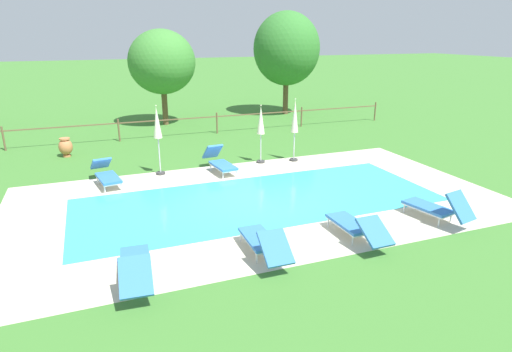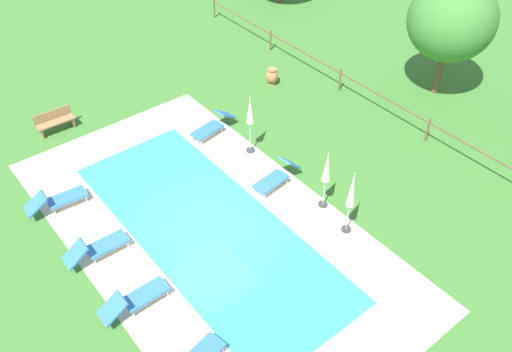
# 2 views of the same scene
# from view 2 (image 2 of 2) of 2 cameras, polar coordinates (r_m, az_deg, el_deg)

# --- Properties ---
(ground_plane) EXTENTS (160.00, 160.00, 0.00)m
(ground_plane) POSITION_cam_2_polar(r_m,az_deg,el_deg) (18.05, -4.97, -5.50)
(ground_plane) COLOR #3D752D
(pool_deck_paving) EXTENTS (14.46, 7.85, 0.01)m
(pool_deck_paving) POSITION_cam_2_polar(r_m,az_deg,el_deg) (18.04, -4.97, -5.50)
(pool_deck_paving) COLOR beige
(pool_deck_paving) RESTS_ON ground
(swimming_pool_water) EXTENTS (10.81, 4.19, 0.01)m
(swimming_pool_water) POSITION_cam_2_polar(r_m,az_deg,el_deg) (18.04, -4.97, -5.49)
(swimming_pool_water) COLOR #38C6D1
(swimming_pool_water) RESTS_ON ground
(pool_coping_rim) EXTENTS (11.29, 4.67, 0.01)m
(pool_coping_rim) POSITION_cam_2_polar(r_m,az_deg,el_deg) (18.04, -4.97, -5.49)
(pool_coping_rim) COLOR beige
(pool_coping_rim) RESTS_ON ground
(sun_lounger_north_near_steps) EXTENTS (0.83, 2.00, 0.91)m
(sun_lounger_north_near_steps) POSITION_cam_2_polar(r_m,az_deg,el_deg) (19.31, 2.12, -0.02)
(sun_lounger_north_near_steps) COLOR #3370BC
(sun_lounger_north_near_steps) RESTS_ON ground
(sun_lounger_north_mid) EXTENTS (0.63, 2.02, 0.83)m
(sun_lounger_north_mid) POSITION_cam_2_polar(r_m,az_deg,el_deg) (17.63, -16.02, -7.10)
(sun_lounger_north_mid) COLOR #3370BC
(sun_lounger_north_mid) RESTS_ON ground
(sun_lounger_north_far) EXTENTS (0.93, 2.09, 0.81)m
(sun_lounger_north_far) POSITION_cam_2_polar(r_m,az_deg,el_deg) (21.78, -4.54, 5.24)
(sun_lounger_north_far) COLOR #3370BC
(sun_lounger_north_far) RESTS_ON ground
(sun_lounger_north_end) EXTENTS (0.63, 2.05, 0.76)m
(sun_lounger_north_end) POSITION_cam_2_polar(r_m,az_deg,el_deg) (16.12, -12.28, -12.28)
(sun_lounger_north_end) COLOR #3370BC
(sun_lounger_north_end) RESTS_ON ground
(sun_lounger_south_mid) EXTENTS (0.76, 2.07, 0.80)m
(sun_lounger_south_mid) POSITION_cam_2_polar(r_m,az_deg,el_deg) (19.60, -19.79, -2.30)
(sun_lounger_south_mid) COLOR #3370BC
(sun_lounger_south_mid) RESTS_ON ground
(patio_umbrella_closed_row_west) EXTENTS (0.32, 0.32, 2.45)m
(patio_umbrella_closed_row_west) POSITION_cam_2_polar(r_m,az_deg,el_deg) (17.06, 9.86, -1.78)
(patio_umbrella_closed_row_west) COLOR #383838
(patio_umbrella_closed_row_west) RESTS_ON ground
(patio_umbrella_closed_row_mid_west) EXTENTS (0.32, 0.32, 2.25)m
(patio_umbrella_closed_row_mid_west) POSITION_cam_2_polar(r_m,az_deg,el_deg) (17.89, 7.31, 0.50)
(patio_umbrella_closed_row_mid_west) COLOR #383838
(patio_umbrella_closed_row_mid_west) RESTS_ON ground
(patio_umbrella_closed_row_centre) EXTENTS (0.32, 0.32, 2.47)m
(patio_umbrella_closed_row_centre) POSITION_cam_2_polar(r_m,az_deg,el_deg) (20.00, -0.61, 6.45)
(patio_umbrella_closed_row_centre) COLOR #383838
(patio_umbrella_closed_row_centre) RESTS_ON ground
(wooden_bench_lawn_side) EXTENTS (0.50, 1.51, 0.87)m
(wooden_bench_lawn_side) POSITION_cam_2_polar(r_m,az_deg,el_deg) (23.21, -20.11, 5.41)
(wooden_bench_lawn_side) COLOR #937047
(wooden_bench_lawn_side) RESTS_ON ground
(terracotta_urn_near_fence) EXTENTS (0.54, 0.54, 0.78)m
(terracotta_urn_near_fence) POSITION_cam_2_polar(r_m,az_deg,el_deg) (24.77, 1.66, 10.30)
(terracotta_urn_near_fence) COLOR #C67547
(terracotta_urn_near_fence) RESTS_ON ground
(perimeter_fence) EXTENTS (23.67, 0.08, 1.05)m
(perimeter_fence) POSITION_cam_2_polar(r_m,az_deg,el_deg) (23.19, 12.90, 7.74)
(perimeter_fence) COLOR brown
(perimeter_fence) RESTS_ON ground
(tree_centre) EXTENTS (3.53, 3.53, 5.03)m
(tree_centre) POSITION_cam_2_polar(r_m,az_deg,el_deg) (24.16, 19.61, 14.96)
(tree_centre) COLOR brown
(tree_centre) RESTS_ON ground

